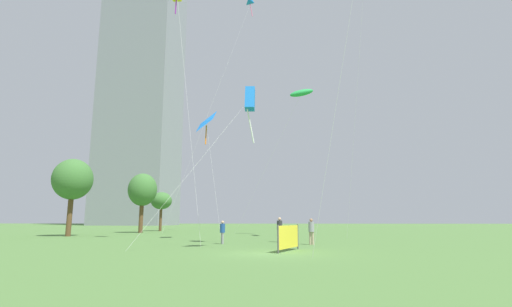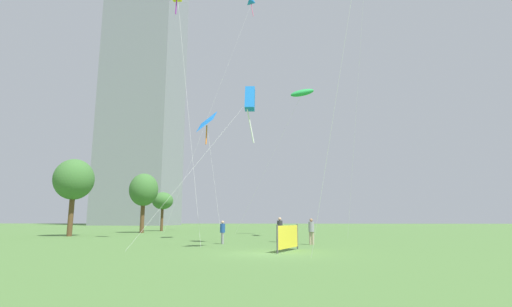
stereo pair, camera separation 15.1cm
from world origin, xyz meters
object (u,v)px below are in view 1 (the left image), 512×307
object	(u,v)px
kite_flying_1	(250,100)
distant_highrise_0	(143,67)
park_tree_0	(161,201)
park_tree_2	(73,180)
event_banner	(289,237)
kite_flying_4	(206,122)
person_standing_2	(222,230)
park_tree_1	(143,190)
kite_flying_0	(251,2)
person_standing_0	(280,228)
kite_flying_5	(301,93)
person_standing_1	(311,229)

from	to	relation	value
kite_flying_1	distant_highrise_0	xyz separation A→B (m)	(-40.26, 85.59, 39.71)
park_tree_0	distant_highrise_0	size ratio (longest dim) A/B	0.06
park_tree_2	event_banner	xyz separation A→B (m)	(21.42, -16.67, -4.93)
kite_flying_1	kite_flying_4	xyz separation A→B (m)	(-4.25, 6.12, 0.04)
person_standing_2	park_tree_1	distance (m)	25.55
kite_flying_0	park_tree_0	bearing A→B (deg)	163.58
person_standing_0	kite_flying_4	world-z (taller)	kite_flying_4
kite_flying_1	kite_flying_4	size ratio (longest dim) A/B	1.00
event_banner	person_standing_2	bearing A→B (deg)	127.53
person_standing_2	kite_flying_0	xyz separation A→B (m)	(0.32, 24.76, 32.76)
kite_flying_1	park_tree_2	size ratio (longest dim) A/B	1.40
person_standing_0	kite_flying_1	size ratio (longest dim) A/B	0.17
person_standing_0	park_tree_1	world-z (taller)	park_tree_1
park_tree_1	kite_flying_5	bearing A→B (deg)	-20.86
person_standing_0	distant_highrise_0	xyz separation A→B (m)	(-42.30, 82.35, 48.63)
distant_highrise_0	kite_flying_4	bearing A→B (deg)	-57.61
park_tree_2	distant_highrise_0	distance (m)	88.44
person_standing_1	kite_flying_0	xyz separation A→B (m)	(-5.74, 25.19, 32.67)
kite_flying_5	event_banner	xyz separation A→B (m)	(-2.31, -19.28, -14.71)
kite_flying_0	distant_highrise_0	xyz separation A→B (m)	(-38.65, 59.95, 16.02)
person_standing_1	person_standing_2	bearing A→B (deg)	10.31
kite_flying_5	park_tree_0	xyz separation A→B (m)	(-19.85, 15.13, -11.11)
park_tree_1	event_banner	bearing A→B (deg)	-56.57
person_standing_1	park_tree_0	bearing A→B (deg)	-42.22
person_standing_0	park_tree_1	size ratio (longest dim) A/B	0.24
person_standing_2	kite_flying_4	xyz separation A→B (m)	(-2.32, 5.23, 9.11)
person_standing_2	kite_flying_1	world-z (taller)	kite_flying_1
person_standing_1	park_tree_2	bearing A→B (deg)	-11.95
person_standing_1	park_tree_1	bearing A→B (deg)	-33.72
person_standing_2	kite_flying_5	bearing A→B (deg)	131.68
person_standing_0	park_tree_2	xyz separation A→B (m)	(-21.03, 8.65, 4.62)
person_standing_1	kite_flying_1	bearing A→B (deg)	20.67
person_standing_1	kite_flying_5	world-z (taller)	kite_flying_5
person_standing_0	event_banner	distance (m)	8.03
kite_flying_4	kite_flying_5	bearing A→B (deg)	43.04
person_standing_2	park_tree_2	world-z (taller)	park_tree_2
distant_highrise_0	event_banner	xyz separation A→B (m)	(42.69, -90.37, -48.94)
person_standing_2	distant_highrise_0	distance (m)	105.00
park_tree_2	distant_highrise_0	xyz separation A→B (m)	(-21.26, 73.70, 44.01)
person_standing_0	event_banner	bearing A→B (deg)	-167.03
person_standing_2	kite_flying_0	size ratio (longest dim) A/B	0.05
kite_flying_1	kite_flying_5	xyz separation A→B (m)	(4.73, 14.50, 5.47)
park_tree_0	person_standing_2	bearing A→B (deg)	-65.34
person_standing_0	person_standing_2	world-z (taller)	person_standing_0
park_tree_1	event_banner	xyz separation A→B (m)	(17.78, -26.93, -4.65)
kite_flying_0	kite_flying_1	size ratio (longest dim) A/B	3.16
person_standing_0	person_standing_1	distance (m)	3.48
person_standing_2	distant_highrise_0	size ratio (longest dim) A/B	0.02
kite_flying_1	park_tree_2	distance (m)	22.82
person_standing_1	kite_flying_5	size ratio (longest dim) A/B	0.11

